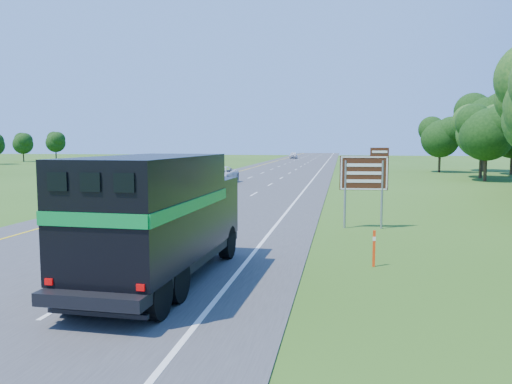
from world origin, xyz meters
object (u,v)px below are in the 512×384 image
(horse_truck, at_px, (160,215))
(far_car, at_px, (294,155))
(white_suv, at_px, (219,175))
(exit_sign, at_px, (365,176))

(horse_truck, distance_m, far_car, 112.04)
(white_suv, bearing_deg, horse_truck, -75.86)
(far_car, bearing_deg, horse_truck, -90.69)
(white_suv, xyz_separation_m, exit_sign, (13.14, -23.86, 1.63))
(horse_truck, height_order, white_suv, horse_truck)
(horse_truck, bearing_deg, far_car, 95.46)
(far_car, bearing_deg, exit_sign, -86.82)
(exit_sign, bearing_deg, horse_truck, -124.93)
(far_car, xyz_separation_m, exit_sign, (13.20, -101.15, 1.67))
(horse_truck, bearing_deg, exit_sign, 61.59)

